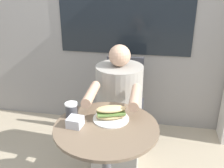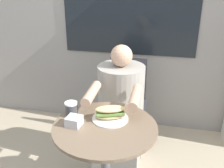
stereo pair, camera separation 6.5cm
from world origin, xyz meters
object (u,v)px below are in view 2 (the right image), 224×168
at_px(cafe_table, 105,151).
at_px(drink_cup, 71,109).
at_px(diner_chair, 127,95).
at_px(seated_diner, 120,119).
at_px(sandwich_on_plate, 110,114).

xyz_separation_m(cafe_table, drink_cup, (-0.25, 0.08, 0.24)).
height_order(diner_chair, seated_diner, seated_diner).
bearing_deg(seated_diner, diner_chair, -90.86).
distance_m(sandwich_on_plate, drink_cup, 0.26).
bearing_deg(drink_cup, diner_chair, 73.50).
height_order(seated_diner, sandwich_on_plate, seated_diner).
xyz_separation_m(sandwich_on_plate, drink_cup, (-0.26, -0.01, 0.01)).
relative_size(cafe_table, sandwich_on_plate, 3.05).
height_order(diner_chair, drink_cup, diner_chair).
xyz_separation_m(diner_chair, drink_cup, (-0.24, -0.80, 0.24)).
height_order(diner_chair, sandwich_on_plate, diner_chair).
bearing_deg(sandwich_on_plate, diner_chair, 91.68).
xyz_separation_m(cafe_table, sandwich_on_plate, (0.01, 0.09, 0.23)).
height_order(cafe_table, drink_cup, drink_cup).
height_order(cafe_table, seated_diner, seated_diner).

